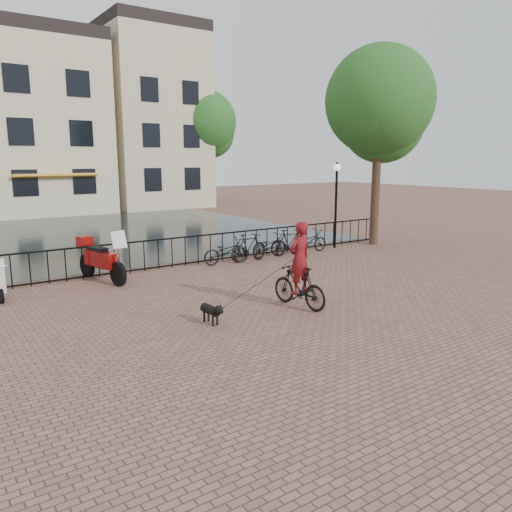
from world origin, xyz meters
TOP-DOWN VIEW (x-y plane):
  - ground at (0.00, 0.00)m, footprint 100.00×100.00m
  - canal_water at (0.00, 17.30)m, footprint 20.00×20.00m
  - railing at (0.00, 8.00)m, footprint 20.00×0.05m
  - canal_house_mid at (0.50, 30.00)m, footprint 8.00×9.50m
  - canal_house_right at (8.50, 30.00)m, footprint 7.00×9.00m
  - tree_near_right at (9.20, 7.30)m, footprint 4.48×4.48m
  - tree_far_right at (12.00, 27.00)m, footprint 4.76×4.76m
  - lamp_post at (7.20, 7.60)m, footprint 0.30×0.30m
  - cyclist at (0.58, 1.95)m, footprint 0.84×1.88m
  - dog at (-1.87, 2.10)m, footprint 0.31×0.78m
  - motorcycle at (-2.58, 7.46)m, footprint 1.04×2.39m
  - parked_bike_0 at (1.80, 7.40)m, footprint 1.77×0.77m
  - parked_bike_1 at (2.75, 7.40)m, footprint 1.71×0.69m
  - parked_bike_2 at (3.70, 7.40)m, footprint 1.78×0.83m
  - parked_bike_3 at (4.65, 7.40)m, footprint 1.71×0.70m
  - parked_bike_4 at (5.60, 7.40)m, footprint 1.73×0.65m

SIDE VIEW (x-z plane):
  - ground at x=0.00m, z-range 0.00..0.00m
  - canal_water at x=0.00m, z-range 0.00..0.00m
  - dog at x=-1.87m, z-range 0.00..0.52m
  - parked_bike_0 at x=1.80m, z-range 0.00..0.90m
  - parked_bike_2 at x=3.70m, z-range 0.00..0.90m
  - parked_bike_4 at x=5.60m, z-range 0.00..0.90m
  - parked_bike_1 at x=2.75m, z-range 0.00..1.00m
  - parked_bike_3 at x=4.65m, z-range 0.00..1.00m
  - railing at x=0.00m, z-range -0.01..1.02m
  - motorcycle at x=-2.58m, z-range 0.00..1.66m
  - cyclist at x=0.58m, z-range -0.30..2.21m
  - lamp_post at x=7.20m, z-range 0.65..4.10m
  - canal_house_mid at x=0.50m, z-range 0.00..11.80m
  - tree_near_right at x=9.20m, z-range 1.85..10.09m
  - tree_far_right at x=12.00m, z-range 1.97..10.73m
  - canal_house_right at x=8.50m, z-range 0.00..13.30m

